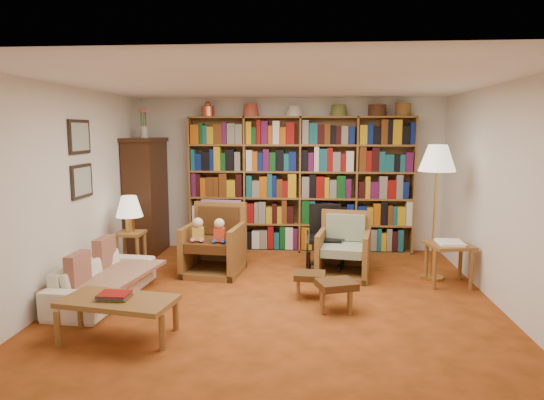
# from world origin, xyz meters

# --- Properties ---
(floor) EXTENTS (5.00, 5.00, 0.00)m
(floor) POSITION_xyz_m (0.00, 0.00, 0.00)
(floor) COLOR #A9471A
(floor) RESTS_ON ground
(ceiling) EXTENTS (5.00, 5.00, 0.00)m
(ceiling) POSITION_xyz_m (0.00, 0.00, 2.50)
(ceiling) COLOR white
(ceiling) RESTS_ON wall_back
(wall_back) EXTENTS (5.00, 0.00, 5.00)m
(wall_back) POSITION_xyz_m (0.00, 2.50, 1.25)
(wall_back) COLOR silver
(wall_back) RESTS_ON floor
(wall_front) EXTENTS (5.00, 0.00, 5.00)m
(wall_front) POSITION_xyz_m (0.00, -2.50, 1.25)
(wall_front) COLOR silver
(wall_front) RESTS_ON floor
(wall_left) EXTENTS (0.00, 5.00, 5.00)m
(wall_left) POSITION_xyz_m (-2.50, 0.00, 1.25)
(wall_left) COLOR silver
(wall_left) RESTS_ON floor
(wall_right) EXTENTS (0.00, 5.00, 5.00)m
(wall_right) POSITION_xyz_m (2.50, 0.00, 1.25)
(wall_right) COLOR silver
(wall_right) RESTS_ON floor
(bookshelf) EXTENTS (3.60, 0.30, 2.42)m
(bookshelf) POSITION_xyz_m (0.20, 2.33, 1.17)
(bookshelf) COLOR olive
(bookshelf) RESTS_ON floor
(curio_cabinet) EXTENTS (0.50, 0.95, 2.40)m
(curio_cabinet) POSITION_xyz_m (-2.25, 2.00, 0.95)
(curio_cabinet) COLOR #3A1D10
(curio_cabinet) RESTS_ON floor
(framed_pictures) EXTENTS (0.03, 0.52, 0.97)m
(framed_pictures) POSITION_xyz_m (-2.48, 0.30, 1.62)
(framed_pictures) COLOR black
(framed_pictures) RESTS_ON wall_left
(sofa) EXTENTS (1.66, 0.75, 0.47)m
(sofa) POSITION_xyz_m (-2.05, -0.17, 0.24)
(sofa) COLOR #F2E9CD
(sofa) RESTS_ON floor
(sofa_throw) EXTENTS (1.01, 1.59, 0.04)m
(sofa_throw) POSITION_xyz_m (-2.00, -0.17, 0.30)
(sofa_throw) COLOR #C4BA8F
(sofa_throw) RESTS_ON sofa
(cushion_left) EXTENTS (0.14, 0.41, 0.40)m
(cushion_left) POSITION_xyz_m (-2.18, 0.18, 0.45)
(cushion_left) COLOR maroon
(cushion_left) RESTS_ON sofa
(cushion_right) EXTENTS (0.14, 0.39, 0.38)m
(cushion_right) POSITION_xyz_m (-2.18, -0.52, 0.45)
(cushion_right) COLOR maroon
(cushion_right) RESTS_ON sofa
(side_table_lamp) EXTENTS (0.37, 0.37, 0.56)m
(side_table_lamp) POSITION_xyz_m (-2.15, 0.98, 0.41)
(side_table_lamp) COLOR olive
(side_table_lamp) RESTS_ON floor
(table_lamp) EXTENTS (0.37, 0.37, 0.51)m
(table_lamp) POSITION_xyz_m (-2.15, 0.98, 0.91)
(table_lamp) COLOR gold
(table_lamp) RESTS_ON side_table_lamp
(armchair_leather) EXTENTS (0.85, 0.89, 0.98)m
(armchair_leather) POSITION_xyz_m (-0.96, 1.06, 0.40)
(armchair_leather) COLOR olive
(armchair_leather) RESTS_ON floor
(armchair_sage) EXTENTS (0.81, 0.83, 0.87)m
(armchair_sage) POSITION_xyz_m (0.82, 1.04, 0.33)
(armchair_sage) COLOR olive
(armchair_sage) RESTS_ON floor
(wheelchair) EXTENTS (0.53, 0.74, 0.92)m
(wheelchair) POSITION_xyz_m (0.58, 1.33, 0.42)
(wheelchair) COLOR black
(wheelchair) RESTS_ON floor
(floor_lamp) EXTENTS (0.48, 0.48, 1.80)m
(floor_lamp) POSITION_xyz_m (2.01, 0.95, 1.55)
(floor_lamp) COLOR gold
(floor_lamp) RESTS_ON floor
(side_table_papers) EXTENTS (0.62, 0.62, 0.57)m
(side_table_papers) POSITION_xyz_m (2.15, 0.72, 0.46)
(side_table_papers) COLOR olive
(side_table_papers) RESTS_ON floor
(footstool_a) EXTENTS (0.38, 0.33, 0.31)m
(footstool_a) POSITION_xyz_m (0.37, 0.07, 0.25)
(footstool_a) COLOR #482B13
(footstool_a) RESTS_ON floor
(footstool_b) EXTENTS (0.49, 0.46, 0.34)m
(footstool_b) POSITION_xyz_m (0.66, -0.33, 0.28)
(footstool_b) COLOR #482B13
(footstool_b) RESTS_ON floor
(coffee_table) EXTENTS (1.15, 0.71, 0.45)m
(coffee_table) POSITION_xyz_m (-1.45, -1.21, 0.35)
(coffee_table) COLOR olive
(coffee_table) RESTS_ON floor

